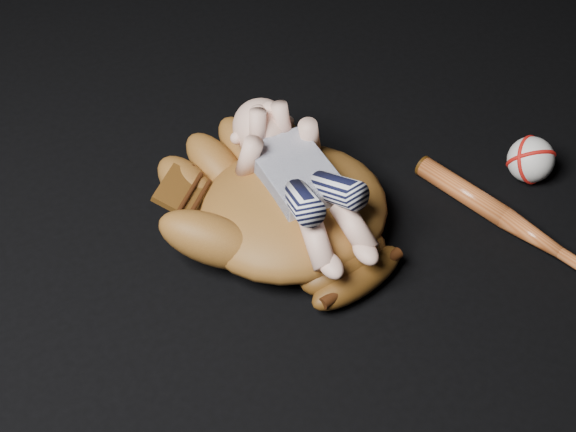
# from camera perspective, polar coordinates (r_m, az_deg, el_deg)

# --- Properties ---
(baseball_glove) EXTENTS (0.50, 0.54, 0.14)m
(baseball_glove) POSITION_cam_1_polar(r_m,az_deg,el_deg) (1.32, 0.34, 0.93)
(baseball_glove) COLOR brown
(baseball_glove) RESTS_ON ground
(newborn_baby) EXTENTS (0.18, 0.38, 0.15)m
(newborn_baby) POSITION_cam_1_polar(r_m,az_deg,el_deg) (1.28, 1.13, 2.64)
(newborn_baby) COLOR #E4AC93
(newborn_baby) RESTS_ON baseball_glove
(baseball_bat) EXTENTS (0.16, 0.40, 0.04)m
(baseball_bat) POSITION_cam_1_polar(r_m,az_deg,el_deg) (1.41, 15.94, -0.62)
(baseball_bat) COLOR #B45223
(baseball_bat) RESTS_ON ground
(baseball) EXTENTS (0.09, 0.09, 0.08)m
(baseball) POSITION_cam_1_polar(r_m,az_deg,el_deg) (1.51, 16.89, 3.85)
(baseball) COLOR silver
(baseball) RESTS_ON ground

